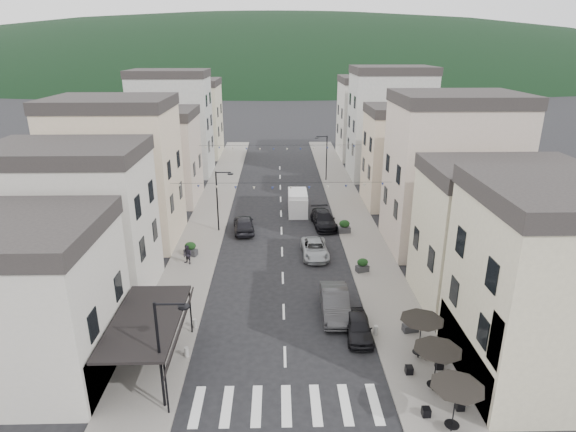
% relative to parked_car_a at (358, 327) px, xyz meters
% --- Properties ---
extents(sidewalk_left, '(4.00, 76.00, 0.12)m').
position_rel_parked_car_a_xyz_m(sidewalk_left, '(-12.10, 23.99, -0.61)').
color(sidewalk_left, slate).
rests_on(sidewalk_left, ground).
extents(sidewalk_right, '(4.00, 76.00, 0.12)m').
position_rel_parked_car_a_xyz_m(sidewalk_right, '(2.90, 23.99, -0.61)').
color(sidewalk_right, slate).
rests_on(sidewalk_right, ground).
extents(hill_backdrop, '(640.00, 360.00, 70.00)m').
position_rel_parked_car_a_xyz_m(hill_backdrop, '(-4.60, 291.99, -0.67)').
color(hill_backdrop, black).
rests_on(hill_backdrop, ground).
extents(bistro_building, '(10.00, 8.00, 10.00)m').
position_rel_parked_car_a_xyz_m(bistro_building, '(9.90, -4.01, 4.33)').
color(bistro_building, '#BAB194').
rests_on(bistro_building, ground).
extents(boutique_awning, '(3.77, 7.50, 3.28)m').
position_rel_parked_car_a_xyz_m(boutique_awning, '(-11.85, -3.01, 2.45)').
color(boutique_awning, black).
rests_on(boutique_awning, ground).
extents(buildings_row_left, '(10.20, 54.16, 14.00)m').
position_rel_parked_car_a_xyz_m(buildings_row_left, '(-19.10, 29.74, 5.45)').
color(buildings_row_left, '#BAB7AB').
rests_on(buildings_row_left, ground).
extents(buildings_row_right, '(10.20, 54.16, 14.50)m').
position_rel_parked_car_a_xyz_m(buildings_row_right, '(9.90, 28.59, 5.65)').
color(buildings_row_right, '#BAB194').
rests_on(buildings_row_right, ground).
extents(cafe_terrace, '(2.50, 8.10, 2.53)m').
position_rel_parked_car_a_xyz_m(cafe_terrace, '(3.10, -5.21, 1.69)').
color(cafe_terrace, black).
rests_on(cafe_terrace, ground).
extents(streetlamp_left_near, '(1.70, 0.56, 6.00)m').
position_rel_parked_car_a_xyz_m(streetlamp_left_near, '(-10.42, -6.01, 3.03)').
color(streetlamp_left_near, black).
rests_on(streetlamp_left_near, ground).
extents(streetlamp_left_far, '(1.70, 0.56, 6.00)m').
position_rel_parked_car_a_xyz_m(streetlamp_left_far, '(-10.42, 17.99, 3.03)').
color(streetlamp_left_far, black).
rests_on(streetlamp_left_far, ground).
extents(streetlamp_right_far, '(1.70, 0.56, 6.00)m').
position_rel_parked_car_a_xyz_m(streetlamp_right_far, '(1.22, 35.99, 3.03)').
color(streetlamp_right_far, black).
rests_on(streetlamp_right_far, ground).
extents(bollards, '(11.66, 10.26, 0.60)m').
position_rel_parked_car_a_xyz_m(bollards, '(-4.60, -2.51, -0.25)').
color(bollards, gray).
rests_on(bollards, ground).
extents(bunting_near, '(19.00, 0.28, 0.62)m').
position_rel_parked_car_a_xyz_m(bunting_near, '(-4.60, 13.99, 4.99)').
color(bunting_near, black).
rests_on(bunting_near, ground).
extents(bunting_far, '(19.00, 0.28, 0.62)m').
position_rel_parked_car_a_xyz_m(bunting_far, '(-4.60, 29.99, 4.99)').
color(bunting_far, black).
rests_on(bunting_far, ground).
extents(parked_car_a, '(1.67, 3.96, 1.34)m').
position_rel_parked_car_a_xyz_m(parked_car_a, '(0.00, 0.00, 0.00)').
color(parked_car_a, black).
rests_on(parked_car_a, ground).
extents(parked_car_b, '(1.89, 5.15, 1.68)m').
position_rel_parked_car_a_xyz_m(parked_car_b, '(-1.16, 2.61, 0.17)').
color(parked_car_b, '#323134').
rests_on(parked_car_b, ground).
extents(parked_car_c, '(2.29, 4.77, 1.31)m').
position_rel_parked_car_a_xyz_m(parked_car_c, '(-1.80, 12.06, -0.01)').
color(parked_car_c, '#979B9F').
rests_on(parked_car_c, ground).
extents(parked_car_d, '(2.56, 5.30, 1.49)m').
position_rel_parked_car_a_xyz_m(parked_car_d, '(-0.39, 19.12, 0.08)').
color(parked_car_d, black).
rests_on(parked_car_d, ground).
extents(parked_car_e, '(2.41, 4.87, 1.60)m').
position_rel_parked_car_a_xyz_m(parked_car_e, '(-8.25, 17.88, 0.13)').
color(parked_car_e, black).
rests_on(parked_car_e, ground).
extents(delivery_van, '(2.04, 5.05, 2.41)m').
position_rel_parked_car_a_xyz_m(delivery_van, '(-2.80, 23.45, 0.52)').
color(delivery_van, silver).
rests_on(delivery_van, ground).
extents(pedestrian_a, '(0.74, 0.65, 1.70)m').
position_rel_parked_car_a_xyz_m(pedestrian_a, '(-13.26, 2.57, 0.30)').
color(pedestrian_a, black).
rests_on(pedestrian_a, sidewalk_left).
extents(pedestrian_b, '(0.98, 0.93, 1.61)m').
position_rel_parked_car_a_xyz_m(pedestrian_b, '(-12.37, 10.47, 0.26)').
color(pedestrian_b, black).
rests_on(pedestrian_b, sidewalk_left).
extents(planter_la, '(1.01, 0.81, 1.00)m').
position_rel_parked_car_a_xyz_m(planter_la, '(-11.91, -2.06, -0.06)').
color(planter_la, '#333335').
rests_on(planter_la, sidewalk_left).
extents(planter_lb, '(1.23, 0.95, 1.22)m').
position_rel_parked_car_a_xyz_m(planter_lb, '(-12.42, 12.18, 0.04)').
color(planter_lb, '#2F2F31').
rests_on(planter_lb, sidewalk_left).
extents(planter_ra, '(1.04, 0.69, 1.08)m').
position_rel_parked_car_a_xyz_m(planter_ra, '(3.35, 0.28, -0.02)').
color(planter_ra, '#2A2B2D').
rests_on(planter_ra, sidewalk_right).
extents(planter_rb, '(1.12, 0.84, 1.12)m').
position_rel_parked_car_a_xyz_m(planter_rb, '(1.74, 8.76, -0.01)').
color(planter_rb, '#2E2E31').
rests_on(planter_rb, sidewalk_right).
extents(planter_rc, '(1.21, 0.76, 1.28)m').
position_rel_parked_car_a_xyz_m(planter_rc, '(1.40, 17.07, 0.08)').
color(planter_rc, '#313134').
rests_on(planter_rc, sidewalk_right).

